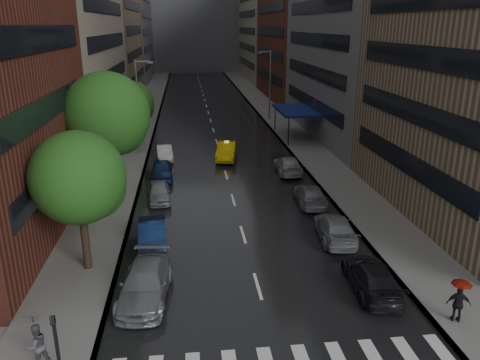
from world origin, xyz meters
name	(u,v)px	position (x,y,z in m)	size (l,w,h in m)	color
ground	(272,337)	(0.00, 0.00, 0.00)	(220.00, 220.00, 0.00)	gray
road	(209,115)	(0.00, 50.00, 0.01)	(14.00, 140.00, 0.01)	black
sidewalk_left	(145,116)	(-9.00, 50.00, 0.07)	(4.00, 140.00, 0.15)	gray
sidewalk_right	(271,113)	(9.00, 50.00, 0.07)	(4.00, 140.00, 0.15)	gray
buildings_right	(305,5)	(15.00, 56.70, 15.03)	(8.05, 109.10, 36.00)	#937A5B
building_far	(195,10)	(0.00, 118.00, 16.00)	(40.00, 14.00, 32.00)	slate
tree_near	(78,178)	(-8.60, 6.59, 5.10)	(4.68, 4.68, 7.46)	#382619
tree_mid	(107,115)	(-8.60, 16.50, 6.40)	(5.87, 5.87, 9.35)	#382619
tree_far	(132,103)	(-8.60, 32.11, 4.75)	(4.36, 4.36, 6.95)	#382619
taxi	(227,151)	(0.49, 27.02, 0.81)	(1.71, 4.91, 1.62)	yellow
parked_cars_left	(157,206)	(-5.40, 13.51, 0.73)	(2.63, 28.88, 1.54)	slate
parked_cars_right	(320,207)	(5.40, 12.11, 0.71)	(2.50, 24.07, 1.43)	black
ped_black_umbrella	(35,337)	(-9.01, -0.77, 1.38)	(1.05, 1.03, 2.09)	#56575C
ped_red_umbrella	(460,297)	(8.01, 0.00, 1.33)	(1.06, 0.82, 2.01)	black
traffic_light	(58,353)	(-7.60, -2.87, 2.23)	(0.18, 0.15, 3.45)	black
street_lamp_left	(139,105)	(-7.72, 30.00, 4.89)	(1.74, 0.22, 9.00)	gray
street_lamp_right	(269,84)	(7.72, 45.00, 4.89)	(1.74, 0.22, 9.00)	gray
awning	(296,110)	(8.98, 35.00, 3.13)	(4.00, 8.00, 3.12)	navy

